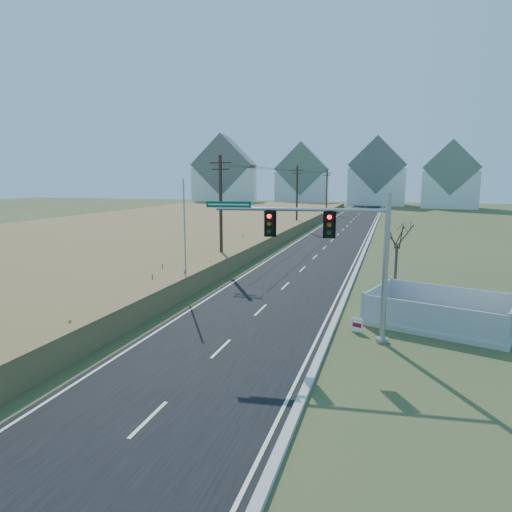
{
  "coord_description": "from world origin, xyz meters",
  "views": [
    {
      "loc": [
        6.7,
        -19.14,
        7.13
      ],
      "look_at": [
        0.34,
        2.02,
        3.4
      ],
      "focal_mm": 32.0,
      "sensor_mm": 36.0,
      "label": 1
    }
  ],
  "objects_px": {
    "open_sign": "(357,325)",
    "bare_tree": "(398,233)",
    "traffic_signal_mast": "(343,250)",
    "fence_enclosure": "(439,319)",
    "flagpole": "(185,251)"
  },
  "relations": [
    {
      "from": "open_sign",
      "to": "flagpole",
      "type": "distance_m",
      "value": 11.51
    },
    {
      "from": "traffic_signal_mast",
      "to": "fence_enclosure",
      "type": "distance_m",
      "value": 6.89
    },
    {
      "from": "open_sign",
      "to": "fence_enclosure",
      "type": "bearing_deg",
      "value": 50.85
    },
    {
      "from": "fence_enclosure",
      "to": "bare_tree",
      "type": "bearing_deg",
      "value": 140.3
    },
    {
      "from": "open_sign",
      "to": "bare_tree",
      "type": "height_order",
      "value": "bare_tree"
    },
    {
      "from": "traffic_signal_mast",
      "to": "fence_enclosure",
      "type": "relative_size",
      "value": 1.06
    },
    {
      "from": "traffic_signal_mast",
      "to": "flagpole",
      "type": "relative_size",
      "value": 1.15
    },
    {
      "from": "fence_enclosure",
      "to": "bare_tree",
      "type": "distance_m",
      "value": 5.51
    },
    {
      "from": "flagpole",
      "to": "open_sign",
      "type": "bearing_deg",
      "value": -19.56
    },
    {
      "from": "bare_tree",
      "to": "traffic_signal_mast",
      "type": "bearing_deg",
      "value": -108.47
    },
    {
      "from": "traffic_signal_mast",
      "to": "flagpole",
      "type": "distance_m",
      "value": 11.17
    },
    {
      "from": "flagpole",
      "to": "bare_tree",
      "type": "xyz_separation_m",
      "value": [
        12.25,
        2.0,
        1.25
      ]
    },
    {
      "from": "fence_enclosure",
      "to": "open_sign",
      "type": "distance_m",
      "value": 4.51
    },
    {
      "from": "flagpole",
      "to": "bare_tree",
      "type": "height_order",
      "value": "flagpole"
    },
    {
      "from": "flagpole",
      "to": "fence_enclosure",
      "type": "bearing_deg",
      "value": -5.36
    }
  ]
}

